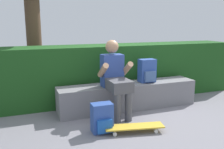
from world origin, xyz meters
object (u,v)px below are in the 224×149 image
(bench_main, at_px, (129,96))
(backpack_on_bench, at_px, (147,71))
(backpack_on_ground, at_px, (102,118))
(skateboard_near_person, at_px, (134,127))
(person_skater, at_px, (115,76))

(bench_main, bearing_deg, backpack_on_bench, -1.56)
(backpack_on_bench, distance_m, backpack_on_ground, 1.38)
(backpack_on_bench, relative_size, backpack_on_ground, 1.00)
(skateboard_near_person, bearing_deg, backpack_on_ground, 157.69)
(person_skater, bearing_deg, backpack_on_bench, 16.52)
(bench_main, relative_size, backpack_on_bench, 6.07)
(skateboard_near_person, bearing_deg, backpack_on_bench, 53.46)
(skateboard_near_person, distance_m, backpack_on_bench, 1.26)
(bench_main, distance_m, backpack_on_ground, 1.05)
(skateboard_near_person, relative_size, backpack_on_ground, 2.06)
(backpack_on_bench, bearing_deg, person_skater, -163.48)
(person_skater, height_order, skateboard_near_person, person_skater)
(person_skater, distance_m, backpack_on_bench, 0.70)
(bench_main, bearing_deg, backpack_on_ground, -134.12)
(bench_main, height_order, backpack_on_bench, backpack_on_bench)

